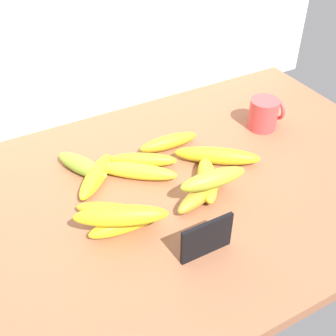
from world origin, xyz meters
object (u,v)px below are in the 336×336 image
Objects in this scene: banana_8 at (207,180)px; banana_5 at (126,224)px; banana_4 at (203,192)px; banana_3 at (111,211)px; banana_2 at (82,166)px; banana_9 at (169,142)px; chalkboard_sign at (206,239)px; banana_0 at (136,171)px; coffee_mug at (264,114)px; banana_1 at (217,156)px; banana_10 at (211,180)px; banana_6 at (143,160)px; banana_7 at (96,176)px; banana_11 at (121,216)px.

banana_5 is at bearing -171.29° from banana_8.
banana_3 is at bearing 166.63° from banana_4.
banana_3 is (0.26, -16.84, -0.36)cm from banana_2.
banana_5 and banana_9 have the same top height.
banana_0 is (-1.97, 27.00, -1.94)cm from chalkboard_sign.
coffee_mug reaches higher than banana_1.
banana_8 is (23.06, -18.55, 0.08)cm from banana_2.
banana_10 is at bearing 53.78° from chalkboard_sign.
banana_5 is at bearing -122.58° from banana_0.
banana_7 is at bearing -176.89° from banana_6.
banana_6 is at bearing -17.79° from banana_2.
banana_3 is at bearing -166.44° from coffee_mug.
coffee_mug is 21.14cm from banana_1.
banana_11 is at bearing -159.89° from banana_1.
banana_11 is (-0.23, -6.26, 4.15)cm from banana_3.
banana_6 is at bearing 54.32° from banana_5.
coffee_mug is 27.51cm from banana_9.
banana_2 reaches higher than banana_6.
banana_8 is 0.97× the size of banana_9.
banana_4 is at bearing -136.80° from banana_1.
banana_2 is 5.33cm from banana_7.
coffee_mug reaches higher than banana_3.
coffee_mug is 0.60× the size of banana_8.
banana_11 is (-13.81, -18.66, 4.18)cm from banana_6.
banana_0 is at bearing 139.53° from banana_8.
chalkboard_sign is at bearing -70.45° from banana_2.
banana_4 is 24.75cm from banana_7.
banana_2 is at bearing 90.08° from banana_11.
coffee_mug is at bearing 0.25° from banana_7.
banana_4 is at bearing 140.68° from banana_10.
banana_3 is 0.91× the size of banana_4.
coffee_mug is at bearing 19.30° from banana_5.
banana_7 is (-8.86, 2.61, 0.12)cm from banana_0.
banana_4 is 1.06× the size of banana_5.
banana_1 is 1.39× the size of banana_2.
chalkboard_sign is 36.89cm from banana_2.
banana_8 is (21.74, 3.33, 0.29)cm from banana_5.
banana_0 is 13.95cm from banana_9.
banana_5 is (-11.02, 12.84, -1.98)cm from chalkboard_sign.
banana_5 is (-28.74, -9.77, -0.22)cm from banana_1.
banana_8 reaches higher than banana_3.
chalkboard_sign is at bearing -107.08° from banana_9.
banana_11 is at bearing -135.83° from banana_9.
banana_7 reaches higher than banana_0.
chalkboard_sign is at bearing -55.97° from banana_3.
banana_4 is at bearing -135.55° from banana_8.
banana_8 is 0.99× the size of banana_10.
banana_8 is (3.05, 2.99, 0.20)cm from banana_4.
banana_3 is 20.30cm from banana_4.
banana_7 is at bearing -179.75° from coffee_mug.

